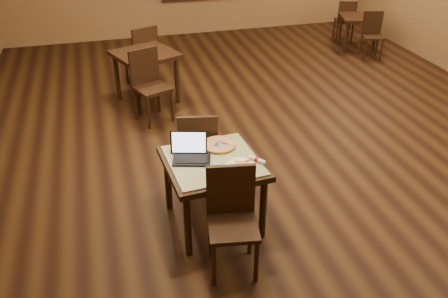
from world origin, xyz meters
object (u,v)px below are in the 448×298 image
object	(u,v)px
laptop	(190,151)
other_table_a_chair_far	(345,18)
other_table_b	(145,61)
other_table_b_chair_far	(143,53)
pizza_pan	(219,146)
chair_main_far	(198,147)
tiled_table	(213,169)
other_table_a_chair_near	(372,32)
other_table_b_chair_near	(149,81)
other_table_a	(359,22)
chair_main_near	(232,214)

from	to	relation	value
laptop	other_table_a_chair_far	bearing A→B (deg)	65.28
other_table_b	other_table_b_chair_far	bearing A→B (deg)	65.43
pizza_pan	other_table_b	bearing A→B (deg)	97.39
chair_main_far	laptop	xyz separation A→B (m)	(-0.18, -0.51, 0.27)
other_table_b_chair_far	pizza_pan	bearing A→B (deg)	74.17
chair_main_far	other_table_b_chair_far	world-z (taller)	other_table_b_chair_far
tiled_table	pizza_pan	xyz separation A→B (m)	(0.12, 0.24, 0.11)
laptop	other_table_a_chair_near	world-z (taller)	laptop
laptop	other_table_b_chair_near	size ratio (longest dim) A/B	0.40
tiled_table	other_table_a	distance (m)	6.22
chair_main_far	tiled_table	bearing A→B (deg)	103.09
chair_main_near	laptop	world-z (taller)	laptop
chair_main_near	other_table_b_chair_far	xyz separation A→B (m)	(-0.24, 4.40, 0.02)
pizza_pan	other_table_a_chair_far	world-z (taller)	other_table_a_chair_far
other_table_b_chair_near	chair_main_near	bearing A→B (deg)	-105.90
chair_main_far	other_table_b_chair_far	size ratio (longest dim) A/B	0.96
chair_main_far	other_table_a_chair_far	bearing A→B (deg)	-121.32
other_table_a	other_table_b	xyz separation A→B (m)	(-4.44, -1.43, 0.11)
tiled_table	chair_main_near	world-z (taller)	chair_main_near
laptop	other_table_a_chair_far	world-z (taller)	laptop
chair_main_near	pizza_pan	world-z (taller)	chair_main_near
chair_main_near	tiled_table	bearing A→B (deg)	100.87
chair_main_near	other_table_b	xyz separation A→B (m)	(-0.28, 3.80, 0.10)
pizza_pan	other_table_a	xyz separation A→B (m)	(4.05, 4.37, -0.22)
pizza_pan	other_table_a_chair_near	size ratio (longest dim) A/B	0.38
pizza_pan	other_table_b_chair_far	bearing A→B (deg)	95.61
other_table_a	other_table_b_chair_far	bearing A→B (deg)	-153.25
other_table_a_chair_near	other_table_b_chair_far	xyz separation A→B (m)	(-4.42, -0.32, 0.10)
other_table_b_chair_near	pizza_pan	bearing A→B (deg)	-101.37
chair_main_far	pizza_pan	xyz separation A→B (m)	(0.14, -0.38, 0.21)
other_table_a_chair_near	other_table_b	world-z (taller)	other_table_a_chair_near
other_table_b	chair_main_near	bearing A→B (deg)	-107.28
chair_main_far	other_table_a	world-z (taller)	chair_main_far
chair_main_far	other_table_a	size ratio (longest dim) A/B	1.12
chair_main_far	other_table_a_chair_far	world-z (taller)	chair_main_far
other_table_b_chair_near	other_table_b_chair_far	world-z (taller)	same
other_table_a_chair_near	other_table_b_chair_far	world-z (taller)	other_table_b_chair_far
other_table_a_chair_near	other_table_b	distance (m)	4.56
chair_main_near	pizza_pan	xyz separation A→B (m)	(0.11, 0.85, 0.20)
other_table_a_chair_far	other_table_a_chair_near	bearing A→B (deg)	108.56
other_table_b	other_table_b_chair_far	world-z (taller)	other_table_b_chair_far
chair_main_near	other_table_b_chair_far	bearing A→B (deg)	102.68
other_table_b_chair_far	tiled_table	bearing A→B (deg)	72.01
laptop	other_table_b_chair_far	world-z (taller)	other_table_b_chair_far
pizza_pan	chair_main_far	bearing A→B (deg)	110.10
tiled_table	other_table_b_chair_far	world-z (taller)	other_table_b_chair_far
chair_main_near	other_table_a	world-z (taller)	chair_main_near
other_table_b	tiled_table	bearing A→B (deg)	-106.74
pizza_pan	other_table_b_chair_near	bearing A→B (deg)	100.07
laptop	other_table_a_chair_near	bearing A→B (deg)	58.60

